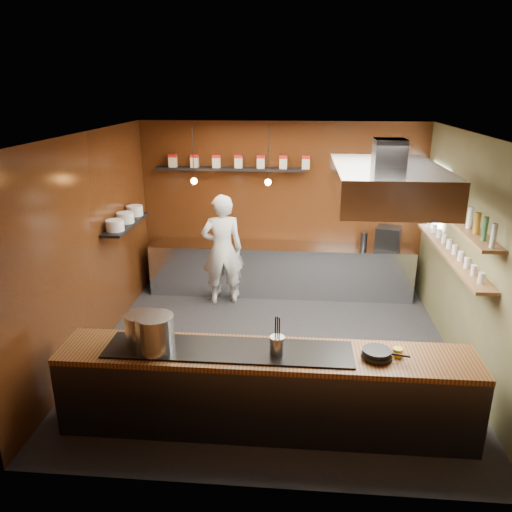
# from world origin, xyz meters

# --- Properties ---
(floor) EXTENTS (5.00, 5.00, 0.00)m
(floor) POSITION_xyz_m (0.00, 0.00, 0.00)
(floor) COLOR black
(floor) RESTS_ON ground
(back_wall) EXTENTS (5.00, 0.00, 5.00)m
(back_wall) POSITION_xyz_m (0.00, 2.50, 1.50)
(back_wall) COLOR black
(back_wall) RESTS_ON ground
(left_wall) EXTENTS (0.00, 5.00, 5.00)m
(left_wall) POSITION_xyz_m (-2.50, 0.00, 1.50)
(left_wall) COLOR black
(left_wall) RESTS_ON ground
(right_wall) EXTENTS (0.00, 5.00, 5.00)m
(right_wall) POSITION_xyz_m (2.50, 0.00, 1.50)
(right_wall) COLOR brown
(right_wall) RESTS_ON ground
(ceiling) EXTENTS (5.00, 5.00, 0.00)m
(ceiling) POSITION_xyz_m (0.00, 0.00, 3.00)
(ceiling) COLOR silver
(ceiling) RESTS_ON back_wall
(window_pane) EXTENTS (0.00, 1.00, 1.00)m
(window_pane) POSITION_xyz_m (2.45, 1.70, 1.90)
(window_pane) COLOR white
(window_pane) RESTS_ON right_wall
(prep_counter) EXTENTS (4.60, 0.65, 0.90)m
(prep_counter) POSITION_xyz_m (0.00, 2.17, 0.45)
(prep_counter) COLOR silver
(prep_counter) RESTS_ON floor
(pass_counter) EXTENTS (4.40, 0.72, 0.94)m
(pass_counter) POSITION_xyz_m (-0.00, -1.60, 0.47)
(pass_counter) COLOR #38383D
(pass_counter) RESTS_ON floor
(tin_shelf) EXTENTS (2.60, 0.26, 0.04)m
(tin_shelf) POSITION_xyz_m (-0.90, 2.36, 2.20)
(tin_shelf) COLOR black
(tin_shelf) RESTS_ON back_wall
(plate_shelf) EXTENTS (0.30, 1.40, 0.04)m
(plate_shelf) POSITION_xyz_m (-2.34, 1.00, 1.55)
(plate_shelf) COLOR black
(plate_shelf) RESTS_ON left_wall
(bottle_shelf_upper) EXTENTS (0.26, 2.80, 0.04)m
(bottle_shelf_upper) POSITION_xyz_m (2.34, 0.30, 1.92)
(bottle_shelf_upper) COLOR brown
(bottle_shelf_upper) RESTS_ON right_wall
(bottle_shelf_lower) EXTENTS (0.26, 2.80, 0.04)m
(bottle_shelf_lower) POSITION_xyz_m (2.34, 0.30, 1.45)
(bottle_shelf_lower) COLOR brown
(bottle_shelf_lower) RESTS_ON right_wall
(extractor_hood) EXTENTS (1.20, 2.00, 0.72)m
(extractor_hood) POSITION_xyz_m (1.30, -0.40, 2.51)
(extractor_hood) COLOR #38383D
(extractor_hood) RESTS_ON ceiling
(pendant_left) EXTENTS (0.10, 0.10, 0.95)m
(pendant_left) POSITION_xyz_m (-1.40, 1.70, 2.15)
(pendant_left) COLOR black
(pendant_left) RESTS_ON ceiling
(pendant_right) EXTENTS (0.10, 0.10, 0.95)m
(pendant_right) POSITION_xyz_m (-0.20, 1.70, 2.15)
(pendant_right) COLOR black
(pendant_right) RESTS_ON ceiling
(storage_tins) EXTENTS (2.43, 0.13, 0.22)m
(storage_tins) POSITION_xyz_m (-0.75, 2.36, 2.33)
(storage_tins) COLOR beige
(storage_tins) RESTS_ON tin_shelf
(plate_stacks) EXTENTS (0.26, 1.16, 0.16)m
(plate_stacks) POSITION_xyz_m (-2.34, 1.00, 1.65)
(plate_stacks) COLOR white
(plate_stacks) RESTS_ON plate_shelf
(bottles) EXTENTS (0.06, 2.66, 0.24)m
(bottles) POSITION_xyz_m (2.34, 0.30, 2.06)
(bottles) COLOR silver
(bottles) RESTS_ON bottle_shelf_upper
(wine_glasses) EXTENTS (0.07, 2.37, 0.13)m
(wine_glasses) POSITION_xyz_m (2.34, 0.30, 1.53)
(wine_glasses) COLOR silver
(wine_glasses) RESTS_ON bottle_shelf_lower
(stockpot_large) EXTENTS (0.43, 0.43, 0.39)m
(stockpot_large) POSITION_xyz_m (-1.15, -1.68, 1.13)
(stockpot_large) COLOR #B6B9BE
(stockpot_large) RESTS_ON pass_counter
(stockpot_small) EXTENTS (0.41, 0.41, 0.33)m
(stockpot_small) POSITION_xyz_m (-1.34, -1.54, 1.11)
(stockpot_small) COLOR silver
(stockpot_small) RESTS_ON pass_counter
(utensil_crock) EXTENTS (0.19, 0.19, 0.20)m
(utensil_crock) POSITION_xyz_m (0.12, -1.66, 1.04)
(utensil_crock) COLOR #B0B3B7
(utensil_crock) RESTS_ON pass_counter
(frying_pan) EXTENTS (0.48, 0.32, 0.08)m
(frying_pan) POSITION_xyz_m (1.13, -1.63, 0.98)
(frying_pan) COLOR black
(frying_pan) RESTS_ON pass_counter
(butter_jar) EXTENTS (0.11, 0.11, 0.09)m
(butter_jar) POSITION_xyz_m (1.35, -1.57, 0.97)
(butter_jar) COLOR yellow
(butter_jar) RESTS_ON pass_counter
(espresso_machine) EXTENTS (0.48, 0.47, 0.39)m
(espresso_machine) POSITION_xyz_m (1.83, 2.12, 1.10)
(espresso_machine) COLOR black
(espresso_machine) RESTS_ON prep_counter
(chef) EXTENTS (0.78, 0.61, 1.89)m
(chef) POSITION_xyz_m (-0.96, 1.69, 0.95)
(chef) COLOR white
(chef) RESTS_ON floor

